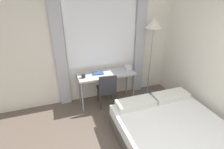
{
  "coord_description": "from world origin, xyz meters",
  "views": [
    {
      "loc": [
        -0.88,
        -1.07,
        2.47
      ],
      "look_at": [
        0.17,
        1.97,
        0.91
      ],
      "focal_mm": 28.0,
      "sensor_mm": 36.0,
      "label": 1
    }
  ],
  "objects_px": {
    "telephone": "(127,67)",
    "mug": "(83,76)",
    "desk_chair": "(107,88)",
    "book": "(98,73)",
    "desk": "(106,76)",
    "bed": "(176,137)",
    "standing_lamp": "(153,31)"
  },
  "relations": [
    {
      "from": "telephone",
      "to": "book",
      "type": "height_order",
      "value": "telephone"
    },
    {
      "from": "desk",
      "to": "book",
      "type": "height_order",
      "value": "book"
    },
    {
      "from": "telephone",
      "to": "book",
      "type": "relative_size",
      "value": 0.72
    },
    {
      "from": "telephone",
      "to": "mug",
      "type": "height_order",
      "value": "telephone"
    },
    {
      "from": "telephone",
      "to": "mug",
      "type": "xyz_separation_m",
      "value": [
        -1.08,
        -0.11,
        -0.0
      ]
    },
    {
      "from": "desk_chair",
      "to": "bed",
      "type": "distance_m",
      "value": 1.71
    },
    {
      "from": "desk_chair",
      "to": "book",
      "type": "bearing_deg",
      "value": 123.65
    },
    {
      "from": "bed",
      "to": "mug",
      "type": "bearing_deg",
      "value": 126.36
    },
    {
      "from": "telephone",
      "to": "book",
      "type": "distance_m",
      "value": 0.73
    },
    {
      "from": "desk",
      "to": "desk_chair",
      "type": "distance_m",
      "value": 0.3
    },
    {
      "from": "desk_chair",
      "to": "standing_lamp",
      "type": "relative_size",
      "value": 0.44
    },
    {
      "from": "telephone",
      "to": "standing_lamp",
      "type": "bearing_deg",
      "value": -2.59
    },
    {
      "from": "bed",
      "to": "book",
      "type": "distance_m",
      "value": 2.04
    },
    {
      "from": "standing_lamp",
      "to": "mug",
      "type": "distance_m",
      "value": 1.87
    },
    {
      "from": "desk_chair",
      "to": "telephone",
      "type": "relative_size",
      "value": 4.6
    },
    {
      "from": "bed",
      "to": "mug",
      "type": "height_order",
      "value": "mug"
    },
    {
      "from": "standing_lamp",
      "to": "telephone",
      "type": "relative_size",
      "value": 10.4
    },
    {
      "from": "telephone",
      "to": "bed",
      "type": "bearing_deg",
      "value": -85.39
    },
    {
      "from": "desk",
      "to": "bed",
      "type": "distance_m",
      "value": 1.92
    },
    {
      "from": "desk_chair",
      "to": "mug",
      "type": "bearing_deg",
      "value": 168.08
    },
    {
      "from": "desk",
      "to": "desk_chair",
      "type": "xyz_separation_m",
      "value": [
        -0.05,
        -0.21,
        -0.21
      ]
    },
    {
      "from": "book",
      "to": "standing_lamp",
      "type": "bearing_deg",
      "value": -0.32
    },
    {
      "from": "desk_chair",
      "to": "mug",
      "type": "height_order",
      "value": "same"
    },
    {
      "from": "standing_lamp",
      "to": "telephone",
      "type": "xyz_separation_m",
      "value": [
        -0.59,
        0.03,
        -0.83
      ]
    },
    {
      "from": "standing_lamp",
      "to": "book",
      "type": "bearing_deg",
      "value": 179.68
    },
    {
      "from": "desk",
      "to": "standing_lamp",
      "type": "xyz_separation_m",
      "value": [
        1.14,
        0.03,
        0.94
      ]
    },
    {
      "from": "book",
      "to": "bed",
      "type": "bearing_deg",
      "value": -63.5
    },
    {
      "from": "telephone",
      "to": "mug",
      "type": "distance_m",
      "value": 1.09
    },
    {
      "from": "desk_chair",
      "to": "telephone",
      "type": "bearing_deg",
      "value": 28.43
    },
    {
      "from": "desk_chair",
      "to": "book",
      "type": "relative_size",
      "value": 3.31
    },
    {
      "from": "desk_chair",
      "to": "book",
      "type": "height_order",
      "value": "desk_chair"
    },
    {
      "from": "desk",
      "to": "book",
      "type": "distance_m",
      "value": 0.2
    }
  ]
}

